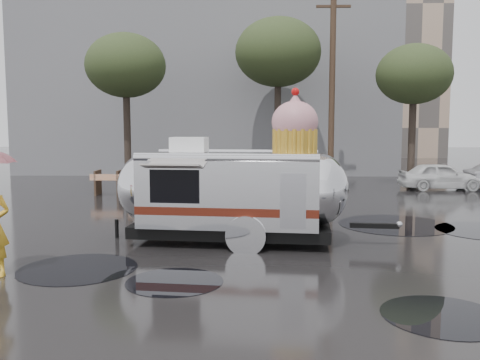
{
  "coord_description": "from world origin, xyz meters",
  "views": [
    {
      "loc": [
        -1.18,
        -10.29,
        2.73
      ],
      "look_at": [
        -1.5,
        1.69,
        1.48
      ],
      "focal_mm": 38.0,
      "sensor_mm": 36.0,
      "label": 1
    }
  ],
  "objects": [
    {
      "name": "ground",
      "position": [
        0.0,
        0.0,
        0.0
      ],
      "size": [
        120.0,
        120.0,
        0.0
      ],
      "primitive_type": "plane",
      "color": "black",
      "rests_on": "ground"
    },
    {
      "name": "puddles",
      "position": [
        1.23,
        1.44,
        0.01
      ],
      "size": [
        11.99,
        9.46,
        0.01
      ],
      "color": "black",
      "rests_on": "ground"
    },
    {
      "name": "grey_building",
      "position": [
        -4.0,
        24.0,
        6.5
      ],
      "size": [
        22.0,
        12.0,
        13.0
      ],
      "primitive_type": "cube",
      "color": "slate",
      "rests_on": "ground"
    },
    {
      "name": "utility_pole",
      "position": [
        2.5,
        14.0,
        4.62
      ],
      "size": [
        1.6,
        0.28,
        9.0
      ],
      "color": "#473323",
      "rests_on": "ground"
    },
    {
      "name": "tree_left",
      "position": [
        -7.0,
        13.0,
        5.48
      ],
      "size": [
        3.64,
        3.64,
        6.95
      ],
      "color": "#382D26",
      "rests_on": "ground"
    },
    {
      "name": "tree_mid",
      "position": [
        0.0,
        15.0,
        6.34
      ],
      "size": [
        4.2,
        4.2,
        8.03
      ],
      "color": "#382D26",
      "rests_on": "ground"
    },
    {
      "name": "tree_right",
      "position": [
        6.0,
        13.0,
        5.06
      ],
      "size": [
        3.36,
        3.36,
        6.42
      ],
      "color": "#382D26",
      "rests_on": "ground"
    },
    {
      "name": "barricade_row",
      "position": [
        -5.55,
        9.96,
        0.52
      ],
      "size": [
        4.3,
        0.8,
        1.0
      ],
      "color": "#473323",
      "rests_on": "ground"
    },
    {
      "name": "airstream_trailer",
      "position": [
        -1.62,
        1.67,
        1.3
      ],
      "size": [
        6.87,
        2.81,
        3.71
      ],
      "rotation": [
        0.0,
        0.0,
        -0.1
      ],
      "color": "silver",
      "rests_on": "ground"
    }
  ]
}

